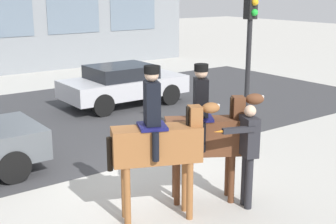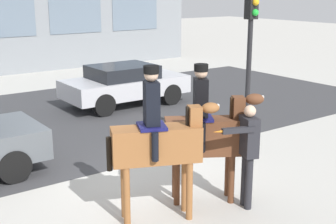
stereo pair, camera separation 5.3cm
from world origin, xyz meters
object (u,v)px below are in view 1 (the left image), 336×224
pedestrian_bystander (248,148)px  traffic_light (250,43)px  street_car_far_lane (123,84)px  mounted_horse_lead (159,141)px  mounted_horse_companion (206,132)px

pedestrian_bystander → traffic_light: 3.13m
pedestrian_bystander → street_car_far_lane: size_ratio=0.46×
street_car_far_lane → traffic_light: bearing=-91.1°
mounted_horse_lead → mounted_horse_companion: mounted_horse_lead is taller
mounted_horse_companion → traffic_light: size_ratio=0.65×
mounted_horse_lead → traffic_light: (3.40, 1.40, 1.19)m
mounted_horse_lead → pedestrian_bystander: size_ratio=1.40×
mounted_horse_lead → pedestrian_bystander: (1.45, -0.56, -0.27)m
pedestrian_bystander → traffic_light: size_ratio=0.48×
mounted_horse_lead → mounted_horse_companion: size_ratio=1.03×
street_car_far_lane → traffic_light: (-0.11, -5.60, 1.82)m
mounted_horse_lead → street_car_far_lane: mounted_horse_lead is taller
mounted_horse_companion → street_car_far_lane: 7.36m
mounted_horse_lead → street_car_far_lane: size_ratio=0.64×
mounted_horse_companion → pedestrian_bystander: 0.77m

